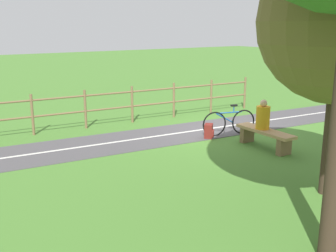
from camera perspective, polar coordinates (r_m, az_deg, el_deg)
ground_plane at (r=12.80m, az=7.43°, el=-0.77°), size 80.00×80.00×0.00m
paved_path at (r=11.36m, az=-10.75°, el=-2.75°), size 5.95×36.02×0.02m
path_centre_line at (r=11.36m, az=-10.75°, el=-2.70°), size 3.53×31.83×0.00m
bench at (r=11.22m, az=13.41°, el=-1.28°), size 1.87×0.57×0.51m
person_seated at (r=11.18m, az=13.16°, el=1.30°), size 0.39×0.39×0.80m
bicycle at (r=12.32m, az=8.55°, el=0.51°), size 0.53×1.65×0.93m
backpack at (r=11.97m, az=5.74°, el=-0.74°), size 0.40×0.40×0.42m
fence_roadside at (r=13.21m, az=-11.53°, el=2.76°), size 1.23×13.17×1.24m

